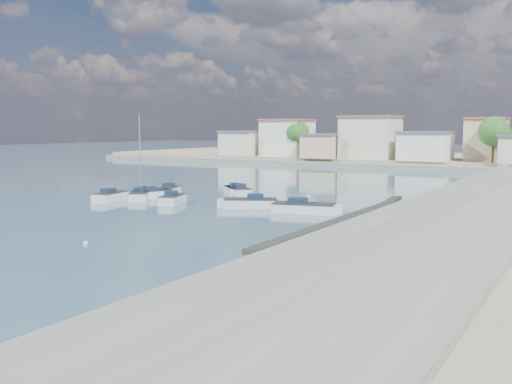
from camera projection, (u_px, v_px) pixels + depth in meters
The scene contains 16 objects.
ground at pixel (381, 186), 72.97m from camera, with size 400.00×400.00×0.00m, color #345369.
seawall_walkway at pixel (506, 219), 40.40m from camera, with size 5.00×90.00×1.80m, color slate.
breakwater at pixel (351, 217), 46.21m from camera, with size 2.00×31.02×0.35m.
far_shore_land at pixel (465, 160), 117.03m from camera, with size 160.00×40.00×1.40m, color gray.
far_shore_quay at pixel (440, 168), 99.24m from camera, with size 160.00×2.50×0.80m, color slate.
shore_trees at pixel (490, 135), 91.82m from camera, with size 74.56×38.32×7.92m.
motorboat_a at pixel (173, 199), 55.87m from camera, with size 2.95×4.54×1.48m.
motorboat_b at pixel (155, 194), 60.02m from camera, with size 3.35×4.50×1.48m.
motorboat_c at pixel (237, 191), 63.06m from camera, with size 4.88×4.40×1.48m.
motorboat_d at pixel (247, 203), 52.83m from camera, with size 5.34×4.15×1.48m.
motorboat_e at pixel (112, 196), 58.22m from camera, with size 2.60×4.98×1.48m.
motorboat_f at pixel (234, 191), 63.71m from camera, with size 3.84×3.80×1.48m.
motorboat_g at pixel (167, 192), 62.67m from camera, with size 3.22×5.05×1.48m.
motorboat_h at pixel (307, 208), 49.50m from camera, with size 6.13×3.50×1.48m.
sailboat at pixel (141, 195), 59.52m from camera, with size 4.46×5.39×9.00m.
mooring_buoys at pixel (326, 218), 46.42m from camera, with size 16.95×34.40×0.33m.
Camera 1 is at (24.12, -30.33, 7.33)m, focal length 40.00 mm.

